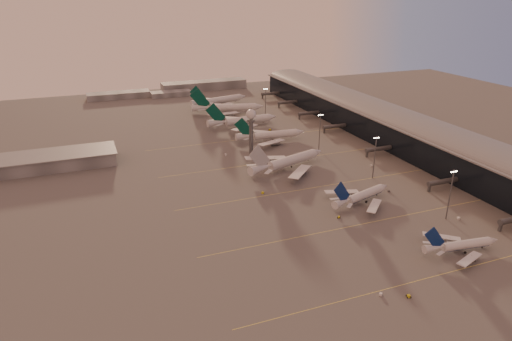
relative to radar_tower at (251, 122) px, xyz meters
name	(u,v)px	position (x,y,z in m)	size (l,w,h in m)	color
ground	(339,242)	(-5.00, -120.00, -20.95)	(700.00, 700.00, 0.00)	#565353
taxiway_markings	(334,184)	(25.00, -64.00, -20.94)	(180.00, 185.25, 0.02)	#EDDB53
terminal	(392,126)	(102.88, -9.91, -10.43)	(57.00, 362.00, 23.04)	black
hangar	(46,161)	(-125.00, 20.00, -16.63)	(82.00, 27.00, 8.50)	slate
radar_tower	(251,122)	(0.00, 0.00, 0.00)	(6.40, 6.40, 31.10)	#4F5156
mast_a	(450,192)	(53.00, -120.00, -7.21)	(3.60, 0.56, 25.00)	#4F5156
mast_b	(375,155)	(50.00, -65.00, -7.21)	(3.60, 0.56, 25.00)	#4F5156
mast_c	(320,130)	(45.00, -10.00, -7.21)	(3.60, 0.56, 25.00)	#4F5156
mast_d	(265,101)	(43.00, 80.00, -7.21)	(3.60, 0.56, 25.00)	#4F5156
distant_horizon	(180,89)	(-2.38, 205.14, -17.06)	(165.00, 37.50, 9.00)	slate
narrowbody_near	(461,246)	(37.21, -145.28, -18.14)	(35.39, 28.09, 13.85)	silver
narrowbody_mid	(362,197)	(25.57, -90.48, -17.68)	(40.21, 31.61, 16.16)	silver
widebody_white	(288,163)	(10.73, -34.47, -17.36)	(56.73, 44.73, 20.71)	silver
greentail_a	(271,137)	(22.18, 18.99, -17.58)	(52.47, 42.29, 19.05)	silver
greentail_b	(243,122)	(15.92, 60.04, -17.15)	(59.19, 47.71, 21.49)	silver
greentail_c	(228,109)	(17.29, 101.97, -16.90)	(62.33, 49.81, 22.94)	silver
greentail_d	(220,102)	(19.28, 133.80, -17.15)	(58.08, 46.34, 21.49)	silver
gsv_truck_a	(381,292)	(-10.03, -157.13, -19.87)	(5.27, 4.73, 2.12)	white
gsv_tug_near	(409,296)	(-1.80, -161.81, -20.46)	(2.93, 3.78, 0.95)	yellow
gsv_catering_a	(459,215)	(58.52, -122.37, -18.90)	(5.45, 3.74, 4.10)	white
gsv_tug_mid	(339,217)	(6.36, -100.89, -20.50)	(3.50, 3.41, 0.87)	yellow
gsv_truck_b	(390,190)	(47.24, -84.51, -19.81)	(5.63, 2.36, 2.23)	#57595C
gsv_truck_c	(263,191)	(-16.62, -62.06, -19.78)	(5.81, 5.00, 2.30)	yellow
gsv_catering_b	(372,164)	(60.02, -49.23, -19.13)	(4.84, 3.54, 3.64)	white
gsv_tug_far	(269,163)	(2.90, -22.71, -20.41)	(3.77, 4.28, 1.05)	white
gsv_truck_d	(225,154)	(-17.26, 2.19, -19.77)	(2.27, 5.76, 2.31)	white
gsv_tug_hangar	(270,130)	(31.61, 43.13, -20.36)	(4.64, 3.99, 1.14)	yellow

